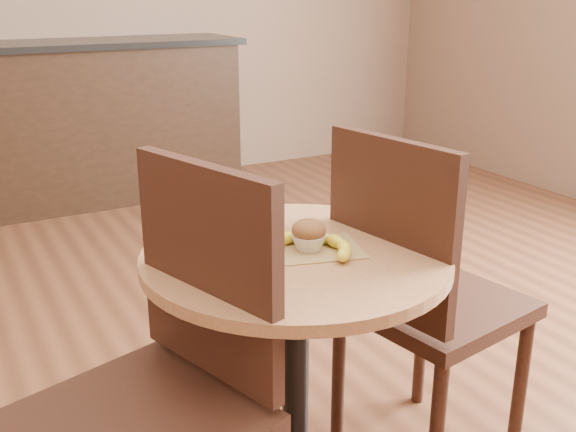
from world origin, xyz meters
The scene contains 8 objects.
cafe_table centered at (-0.04, 0.06, 0.55)m, with size 0.76×0.76×0.75m.
chair_left centered at (-0.43, -0.08, 0.56)m, with size 0.56×0.56×1.03m.
chair_right centered at (0.34, 0.04, 0.56)m, with size 0.52×0.52×1.01m.
service_counter centered at (0.00, 3.18, 0.52)m, with size 2.30×0.65×1.04m.
kraft_bag centered at (0.00, 0.05, 0.75)m, with size 0.24×0.18×0.00m, color #9B7D4B.
coffee_cup centered at (-0.10, 0.14, 0.81)m, with size 0.09×0.09×0.14m.
muffin centered at (-0.01, 0.05, 0.79)m, with size 0.09×0.09×0.08m.
banana centered at (0.01, 0.02, 0.77)m, with size 0.16×0.22×0.03m, color yellow, non-canonical shape.
Camera 1 is at (-0.79, -1.28, 1.37)m, focal length 42.00 mm.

